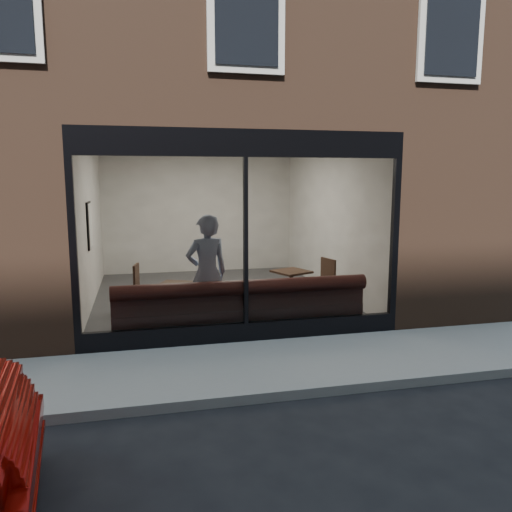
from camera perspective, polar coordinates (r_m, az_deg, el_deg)
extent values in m
plane|color=black|center=(5.97, 3.09, -15.84)|extent=(120.00, 120.00, 0.00)
cube|color=gray|center=(6.86, 0.71, -12.40)|extent=(40.00, 2.00, 0.01)
cube|color=gray|center=(5.90, 3.23, -15.50)|extent=(40.00, 0.10, 0.12)
cube|color=brown|center=(13.42, -22.68, 4.41)|extent=(2.50, 12.00, 3.20)
cube|color=brown|center=(14.25, 8.70, 5.22)|extent=(2.50, 12.00, 3.20)
cube|color=brown|center=(16.30, -7.75, 5.70)|extent=(5.00, 6.00, 3.20)
plane|color=#2D2D30|center=(10.61, -4.47, -4.61)|extent=(6.00, 6.00, 0.00)
plane|color=white|center=(10.34, -4.69, 12.74)|extent=(6.00, 6.00, 0.00)
plane|color=beige|center=(13.31, -6.51, 5.01)|extent=(5.00, 0.00, 5.00)
plane|color=beige|center=(10.29, -18.45, 3.46)|extent=(0.00, 6.00, 6.00)
plane|color=beige|center=(11.00, 8.39, 4.15)|extent=(0.00, 6.00, 6.00)
cube|color=black|center=(7.78, -1.16, -8.66)|extent=(5.00, 0.10, 0.30)
cube|color=black|center=(7.43, -1.23, 12.79)|extent=(5.00, 0.10, 0.40)
cube|color=black|center=(7.47, -1.19, 1.63)|extent=(0.06, 0.10, 2.50)
plane|color=white|center=(7.44, -1.15, 1.60)|extent=(4.80, 0.00, 4.80)
cube|color=#3A1B15|center=(8.13, -1.75, -7.32)|extent=(4.00, 0.55, 0.45)
imported|color=#91A2C4|center=(8.18, -5.64, -1.97)|extent=(0.78, 0.59, 1.92)
cube|color=#322113|center=(8.41, -9.06, -3.26)|extent=(0.76, 0.76, 0.04)
cube|color=#322113|center=(9.47, 4.07, -1.80)|extent=(0.78, 0.78, 0.04)
cube|color=#322113|center=(9.46, -14.55, -5.18)|extent=(0.45, 0.45, 0.04)
cube|color=#322113|center=(9.80, 7.27, -4.47)|extent=(0.56, 0.56, 0.04)
cube|color=white|center=(9.95, -18.40, 3.35)|extent=(0.02, 0.62, 0.83)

